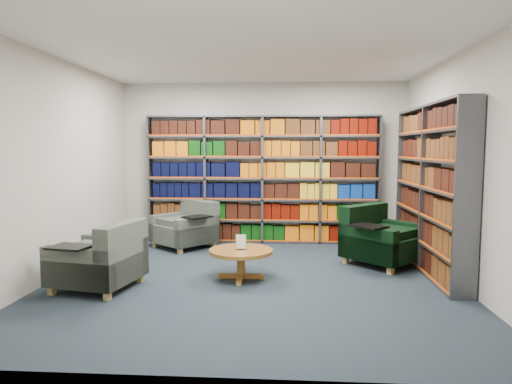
# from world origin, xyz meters

# --- Properties ---
(room_shell) EXTENTS (5.02, 5.02, 2.82)m
(room_shell) POSITION_xyz_m (0.00, 0.00, 1.40)
(room_shell) COLOR #19252D
(room_shell) RESTS_ON ground
(bookshelf_back) EXTENTS (4.00, 0.28, 2.20)m
(bookshelf_back) POSITION_xyz_m (0.00, 2.34, 1.10)
(bookshelf_back) COLOR #47494F
(bookshelf_back) RESTS_ON ground
(bookshelf_right) EXTENTS (0.28, 2.50, 2.20)m
(bookshelf_right) POSITION_xyz_m (2.34, 0.60, 1.10)
(bookshelf_right) COLOR #47494F
(bookshelf_right) RESTS_ON ground
(chair_teal_left) EXTENTS (1.18, 1.18, 0.77)m
(chair_teal_left) POSITION_xyz_m (-1.22, 1.86, 0.31)
(chair_teal_left) COLOR #07243A
(chair_teal_left) RESTS_ON ground
(chair_green_right) EXTENTS (1.28, 1.28, 0.83)m
(chair_green_right) POSITION_xyz_m (1.74, 0.93, 0.33)
(chair_green_right) COLOR black
(chair_green_right) RESTS_ON ground
(chair_teal_front) EXTENTS (1.02, 1.11, 0.79)m
(chair_teal_front) POSITION_xyz_m (-1.72, -0.50, 0.32)
(chair_teal_front) COLOR #07243A
(chair_teal_front) RESTS_ON ground
(coffee_table) EXTENTS (0.80, 0.80, 0.57)m
(coffee_table) POSITION_xyz_m (-0.15, -0.00, 0.30)
(coffee_table) COLOR olive
(coffee_table) RESTS_ON ground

